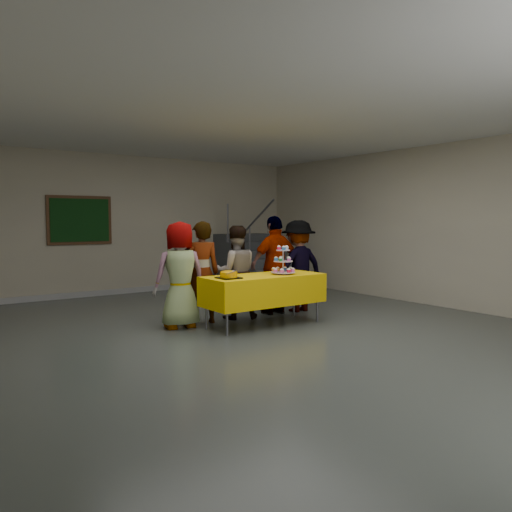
{
  "coord_description": "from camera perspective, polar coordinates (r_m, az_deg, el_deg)",
  "views": [
    {
      "loc": [
        -4.1,
        -5.49,
        1.62
      ],
      "look_at": [
        0.36,
        0.8,
        1.05
      ],
      "focal_mm": 35.0,
      "sensor_mm": 36.0,
      "label": 1
    }
  ],
  "objects": [
    {
      "name": "noticeboard",
      "position": [
        10.86,
        -19.48,
        3.88
      ],
      "size": [
        1.3,
        0.05,
        1.0
      ],
      "color": "#472B16",
      "rests_on": "ground"
    },
    {
      "name": "schoolchild_a",
      "position": [
        7.5,
        -8.69,
        -2.14
      ],
      "size": [
        0.83,
        0.6,
        1.59
      ],
      "primitive_type": "imported",
      "rotation": [
        0.0,
        0.0,
        3.01
      ],
      "color": "slate",
      "rests_on": "ground"
    },
    {
      "name": "bear_cake",
      "position": [
        7.16,
        -3.14,
        -2.11
      ],
      "size": [
        0.32,
        0.36,
        0.12
      ],
      "color": "black",
      "rests_on": "bake_table"
    },
    {
      "name": "schoolchild_c",
      "position": [
        8.1,
        -2.37,
        -1.87
      ],
      "size": [
        0.9,
        0.81,
        1.52
      ],
      "primitive_type": "imported",
      "rotation": [
        0.0,
        0.0,
        2.76
      ],
      "color": "slate",
      "rests_on": "ground"
    },
    {
      "name": "staircase",
      "position": [
        11.83,
        -0.06,
        -1.27
      ],
      "size": [
        1.3,
        2.4,
        2.04
      ],
      "color": "#424447",
      "rests_on": "ground"
    },
    {
      "name": "cupcake_stand",
      "position": [
        7.73,
        3.11,
        -0.89
      ],
      "size": [
        0.38,
        0.38,
        0.44
      ],
      "color": "silver",
      "rests_on": "bake_table"
    },
    {
      "name": "bake_table",
      "position": [
        7.62,
        0.87,
        -3.8
      ],
      "size": [
        1.88,
        0.78,
        0.77
      ],
      "color": "#595960",
      "rests_on": "ground"
    },
    {
      "name": "room_shell",
      "position": [
        6.88,
        1.36,
        8.49
      ],
      "size": [
        10.0,
        10.04,
        3.02
      ],
      "color": "#4C514C",
      "rests_on": "ground"
    },
    {
      "name": "schoolchild_e",
      "position": [
        8.79,
        4.83,
        -1.14
      ],
      "size": [
        1.04,
        0.61,
        1.6
      ],
      "primitive_type": "imported",
      "rotation": [
        0.0,
        0.0,
        3.13
      ],
      "color": "slate",
      "rests_on": "ground"
    },
    {
      "name": "schoolchild_b",
      "position": [
        7.79,
        -6.27,
        -1.89
      ],
      "size": [
        0.66,
        0.53,
        1.59
      ],
      "primitive_type": "imported",
      "rotation": [
        0.0,
        0.0,
        2.85
      ],
      "color": "slate",
      "rests_on": "ground"
    },
    {
      "name": "schoolchild_d",
      "position": [
        8.52,
        2.24,
        -1.03
      ],
      "size": [
        0.99,
        0.43,
        1.68
      ],
      "primitive_type": "imported",
      "rotation": [
        0.0,
        0.0,
        3.12
      ],
      "color": "slate",
      "rests_on": "ground"
    }
  ]
}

